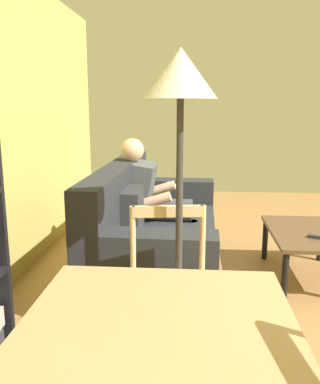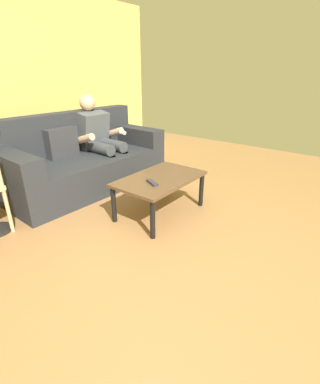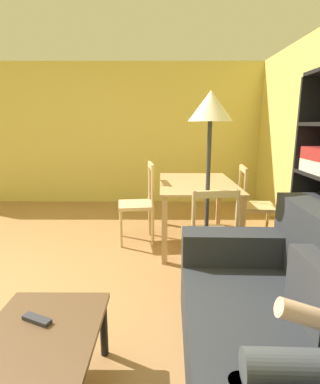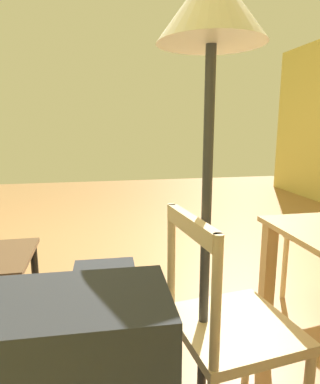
% 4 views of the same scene
% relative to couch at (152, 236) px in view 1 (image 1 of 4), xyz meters
% --- Properties ---
extents(couch, '(2.09, 0.98, 0.94)m').
position_rel_couch_xyz_m(couch, '(0.00, 0.00, 0.00)').
color(couch, '#282B30').
rests_on(couch, ground_plane).
extents(person_lounging, '(0.60, 0.85, 1.14)m').
position_rel_couch_xyz_m(person_lounging, '(0.32, 0.01, 0.25)').
color(person_lounging, '#4C5156').
rests_on(person_lounging, ground_plane).
extents(coffee_table, '(0.95, 0.59, 0.41)m').
position_rel_couch_xyz_m(coffee_table, '(-0.01, -1.28, 0.02)').
color(coffee_table, brown).
rests_on(coffee_table, ground_plane).
extents(tv_remote, '(0.12, 0.18, 0.02)m').
position_rel_couch_xyz_m(tv_remote, '(-0.19, -1.33, 0.09)').
color(tv_remote, '#2D2D38').
rests_on(tv_remote, coffee_table).
extents(dining_chair_facing_couch, '(0.47, 0.47, 0.91)m').
position_rel_couch_xyz_m(dining_chair_facing_couch, '(-1.37, -0.23, 0.12)').
color(dining_chair_facing_couch, '#D1B27F').
rests_on(dining_chair_facing_couch, ground_plane).
extents(floor_lamp, '(0.36, 0.36, 1.71)m').
position_rel_couch_xyz_m(floor_lamp, '(-1.28, -0.27, 1.10)').
color(floor_lamp, black).
rests_on(floor_lamp, ground_plane).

